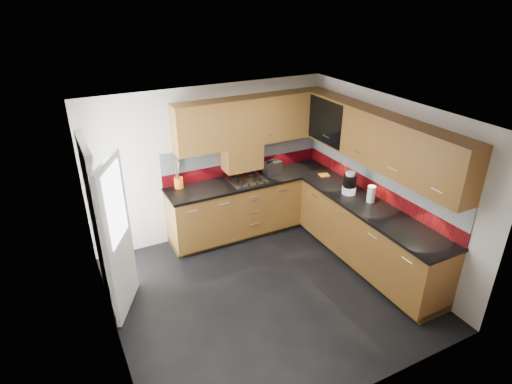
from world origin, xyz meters
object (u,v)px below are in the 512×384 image
gas_hob (247,180)px  toaster (272,167)px  food_processor (349,184)px  utensil_pot (178,181)px

gas_hob → toaster: bearing=9.3°
toaster → gas_hob: bearing=-170.7°
food_processor → utensil_pot: bearing=148.5°
gas_hob → food_processor: (1.13, -1.08, 0.14)m
gas_hob → toaster: 0.51m
gas_hob → food_processor: size_ratio=1.65×
gas_hob → toaster: (0.50, 0.08, 0.08)m
food_processor → toaster: bearing=118.6°
utensil_pot → toaster: (1.52, -0.15, -0.00)m
food_processor → gas_hob: bearing=136.3°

